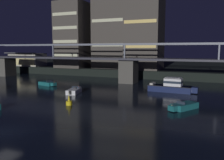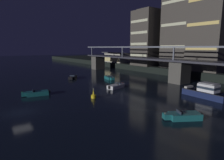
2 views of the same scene
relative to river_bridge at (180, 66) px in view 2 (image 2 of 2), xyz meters
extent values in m
plane|color=black|center=(0.00, -37.65, -4.43)|extent=(400.00, 400.00, 0.00)
cube|color=#4C4944|center=(-39.21, 0.01, -1.65)|extent=(3.60, 4.40, 5.55)
cube|color=#4C4944|center=(0.00, 0.01, -1.65)|extent=(3.60, 4.40, 5.55)
cube|color=#33333D|center=(0.00, 0.01, 1.35)|extent=(84.43, 6.40, 0.45)
cube|color=slate|center=(0.00, -2.89, 4.77)|extent=(84.43, 0.36, 0.36)
cube|color=slate|center=(0.00, 2.91, 4.77)|extent=(84.43, 0.36, 0.36)
cube|color=slate|center=(-39.21, -2.89, 3.17)|extent=(0.30, 0.30, 3.20)
cube|color=slate|center=(-19.61, -2.89, 3.17)|extent=(0.30, 0.30, 3.20)
cube|color=slate|center=(0.00, -2.89, 3.17)|extent=(0.30, 0.30, 3.20)
cube|color=#423D38|center=(-22.73, 12.60, 7.94)|extent=(9.17, 10.61, 20.33)
cube|color=beige|center=(-22.73, 7.24, 1.84)|extent=(8.43, 0.10, 0.90)
cube|color=beige|center=(-22.73, 7.24, 5.90)|extent=(8.43, 0.10, 0.90)
cube|color=beige|center=(-22.73, 7.24, 9.97)|extent=(8.43, 0.10, 0.90)
cube|color=beige|center=(-22.73, 7.24, 14.04)|extent=(8.43, 0.10, 0.90)
cube|color=#423D38|center=(-22.73, 12.60, 18.40)|extent=(6.42, 7.43, 0.60)
cube|color=#423D38|center=(-10.12, 15.97, 15.52)|extent=(11.42, 10.36, 35.51)
cube|color=beige|center=(-10.12, 10.74, 4.87)|extent=(10.51, 0.10, 0.90)
cube|color=beige|center=(-10.12, 10.74, 11.97)|extent=(10.51, 0.10, 0.90)
cube|color=beige|center=(-10.12, 10.74, 19.07)|extent=(10.51, 0.10, 0.90)
cube|color=#423D38|center=(0.00, 14.00, 14.34)|extent=(9.80, 9.91, 33.14)
cube|color=#F2D172|center=(0.00, 8.99, 4.40)|extent=(9.02, 0.10, 0.90)
cube|color=#F2D172|center=(0.00, 8.99, 11.03)|extent=(9.02, 0.10, 0.90)
cube|color=#B2AD9E|center=(-41.68, 12.01, -0.03)|extent=(12.00, 6.00, 4.40)
cube|color=#EAD88C|center=(-41.68, 8.96, -0.47)|extent=(11.20, 0.10, 2.64)
cube|color=#4C4C51|center=(-41.68, 8.41, 2.32)|extent=(12.40, 1.60, 0.30)
cube|color=#19234C|center=(11.27, -8.59, -3.83)|extent=(8.15, 3.12, 1.20)
cube|color=black|center=(11.27, -8.59, -3.28)|extent=(8.24, 3.21, 0.10)
cube|color=white|center=(11.87, -8.63, -2.53)|extent=(3.33, 2.31, 1.40)
cube|color=#283342|center=(11.87, -8.63, -2.48)|extent=(3.37, 2.35, 0.44)
cube|color=silver|center=(11.87, -8.63, -1.68)|extent=(3.00, 2.08, 0.08)
cube|color=#B7B2A8|center=(7.88, -8.37, -3.05)|extent=(0.74, 2.12, 0.36)
cube|color=black|center=(-22.76, -19.19, -4.03)|extent=(4.21, 3.78, 0.80)
cube|color=black|center=(-20.84, -20.64, -3.98)|extent=(1.31, 1.33, 0.70)
cube|color=#283342|center=(-22.08, -19.70, -3.45)|extent=(0.89, 1.14, 0.36)
cube|color=#262628|center=(-22.28, -19.55, -3.51)|extent=(0.66, 0.69, 0.24)
cube|color=black|center=(-24.49, -17.90, -3.93)|extent=(0.50, 0.50, 0.60)
sphere|color=red|center=(-20.64, -20.79, -3.55)|extent=(0.12, 0.12, 0.12)
cube|color=#196066|center=(-8.53, -33.05, -4.03)|extent=(2.55, 4.19, 0.80)
cube|color=#196066|center=(-9.01, -35.41, -3.98)|extent=(1.15, 1.08, 0.70)
cube|color=#283342|center=(-8.70, -33.89, -3.45)|extent=(1.34, 0.37, 0.36)
cube|color=#262628|center=(-8.65, -33.64, -3.51)|extent=(0.63, 0.51, 0.24)
cube|color=black|center=(-8.09, -30.94, -3.93)|extent=(0.43, 0.43, 0.60)
sphere|color=#33D84C|center=(-9.06, -35.65, -3.55)|extent=(0.12, 0.12, 0.12)
cube|color=silver|center=(-4.72, -17.12, -4.03)|extent=(2.60, 4.21, 0.80)
cube|color=silver|center=(-5.24, -14.77, -3.98)|extent=(1.16, 1.09, 0.70)
cube|color=#283342|center=(-4.90, -16.29, -3.45)|extent=(1.34, 0.39, 0.36)
cube|color=#262628|center=(-4.85, -16.53, -3.51)|extent=(0.63, 0.51, 0.24)
cube|color=black|center=(-4.25, -19.22, -3.93)|extent=(0.43, 0.43, 0.60)
sphere|color=red|center=(-5.30, -14.53, -3.55)|extent=(0.12, 0.12, 0.12)
cube|color=#196066|center=(15.32, -21.20, -4.03)|extent=(3.56, 4.28, 0.80)
cube|color=#196066|center=(14.08, -23.25, -3.98)|extent=(1.31, 1.28, 0.70)
cube|color=#283342|center=(14.88, -21.92, -3.45)|extent=(1.21, 0.78, 0.36)
cube|color=#262628|center=(15.01, -21.71, -3.51)|extent=(0.69, 0.63, 0.24)
cube|color=black|center=(16.44, -19.35, -3.93)|extent=(0.49, 0.49, 0.60)
sphere|color=beige|center=(13.95, -23.47, -3.55)|extent=(0.12, 0.12, 0.12)
cube|color=#196066|center=(-15.57, -11.06, -4.03)|extent=(4.24, 2.75, 0.80)
cube|color=#196066|center=(-13.25, -11.68, -3.98)|extent=(1.12, 1.19, 0.70)
cube|color=#283342|center=(-14.75, -11.28, -3.45)|extent=(0.44, 1.33, 0.36)
cube|color=#262628|center=(-14.99, -11.21, -3.51)|extent=(0.53, 0.64, 0.24)
cube|color=black|center=(-17.66, -10.50, -3.93)|extent=(0.44, 0.44, 0.60)
sphere|color=red|center=(-13.01, -11.74, -3.55)|extent=(0.12, 0.12, 0.12)
cylinder|color=yellow|center=(-0.42, -25.43, -4.13)|extent=(0.90, 0.90, 0.60)
cone|color=yellow|center=(-0.42, -25.43, -3.33)|extent=(0.36, 0.36, 1.00)
sphere|color=#F2EAB2|center=(-0.42, -25.43, -2.75)|extent=(0.16, 0.16, 0.16)
camera|label=1|loc=(18.55, -54.39, 3.69)|focal=38.40mm
camera|label=2|loc=(28.38, -42.47, 4.70)|focal=30.30mm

